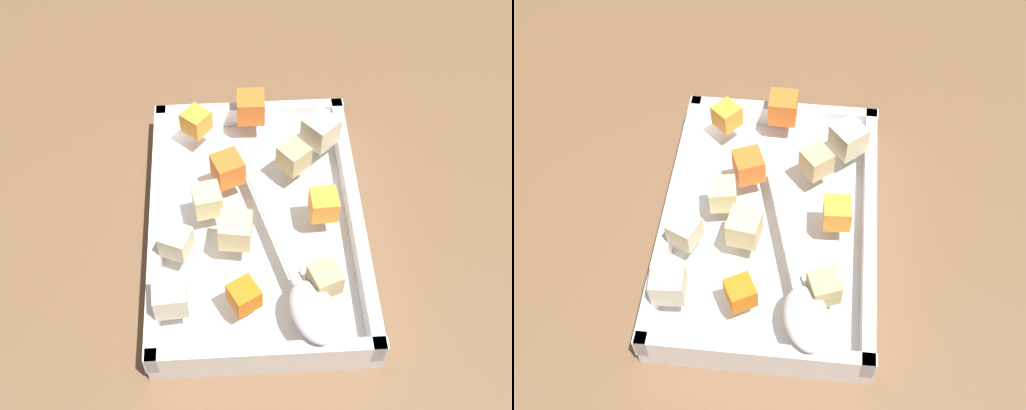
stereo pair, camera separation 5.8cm
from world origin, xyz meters
The scene contains 15 objects.
ground_plane centered at (0.00, 0.00, 0.00)m, with size 4.00×4.00×0.00m, color brown.
baking_dish centered at (-0.02, 0.00, 0.01)m, with size 0.30×0.21×0.04m.
carrot_chunk_corner_sw centered at (-0.15, 0.00, 0.06)m, with size 0.03×0.03×0.03m, color orange.
carrot_chunk_corner_nw centered at (-0.01, 0.06, 0.05)m, with size 0.03×0.03×0.03m, color orange.
carrot_chunk_heap_side centered at (-0.06, -0.03, 0.06)m, with size 0.03×0.03×0.03m, color orange.
carrot_chunk_near_left centered at (0.08, -0.02, 0.05)m, with size 0.02×0.02×0.02m, color orange.
carrot_chunk_corner_se centered at (-0.13, -0.06, 0.05)m, with size 0.02×0.02×0.02m, color orange.
potato_chunk_far_right centered at (-0.07, 0.04, 0.05)m, with size 0.03×0.03×0.03m, color tan.
potato_chunk_center centered at (0.01, -0.02, 0.06)m, with size 0.03×0.03×0.03m, color #E0CC89.
potato_chunk_corner_ne centered at (0.08, -0.08, 0.06)m, with size 0.03×0.03×0.03m, color beige.
potato_chunk_far_left centered at (0.07, 0.06, 0.05)m, with size 0.03×0.03×0.03m, color tan.
potato_chunk_mid_left centered at (-0.02, -0.05, 0.05)m, with size 0.03×0.03×0.03m, color #E0CC89.
potato_chunk_front_center centered at (-0.11, 0.07, 0.06)m, with size 0.03×0.03×0.03m, color beige.
potato_chunk_near_right centered at (0.02, -0.08, 0.05)m, with size 0.03×0.03×0.03m, color beige.
serving_spoon centered at (0.09, 0.04, 0.05)m, with size 0.21×0.08×0.02m.
Camera 1 is at (0.36, -0.02, 0.56)m, focal length 45.73 mm.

